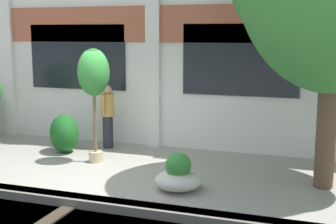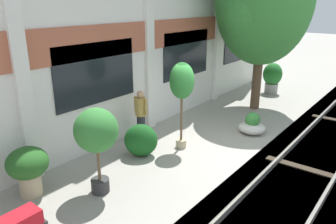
% 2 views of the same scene
% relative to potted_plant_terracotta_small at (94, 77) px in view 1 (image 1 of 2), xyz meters
% --- Properties ---
extents(ground_plane, '(80.00, 80.00, 0.00)m').
position_rel_potted_plant_terracotta_small_xyz_m(ground_plane, '(0.71, -1.08, -1.94)').
color(ground_plane, '#9E998E').
extents(potted_plant_terracotta_small, '(0.70, 0.70, 2.56)m').
position_rel_potted_plant_terracotta_small_xyz_m(potted_plant_terracotta_small, '(0.00, 0.00, 0.00)').
color(potted_plant_terracotta_small, tan).
rests_on(potted_plant_terracotta_small, ground).
extents(potted_plant_wide_bowl, '(0.88, 0.88, 0.71)m').
position_rel_potted_plant_terracotta_small_xyz_m(potted_plant_wide_bowl, '(2.34, -1.20, -1.67)').
color(potted_plant_wide_bowl, beige).
rests_on(potted_plant_wide_bowl, ground).
extents(resident_by_doorway, '(0.34, 0.53, 1.60)m').
position_rel_potted_plant_terracotta_small_xyz_m(resident_by_doorway, '(-0.33, 1.30, -1.08)').
color(resident_by_doorway, '#282833').
rests_on(resident_by_doorway, ground).
extents(topiary_hedge, '(1.11, 1.17, 0.93)m').
position_rel_potted_plant_terracotta_small_xyz_m(topiary_hedge, '(-1.14, 0.56, -1.47)').
color(topiary_hedge, '#19561E').
rests_on(topiary_hedge, ground).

